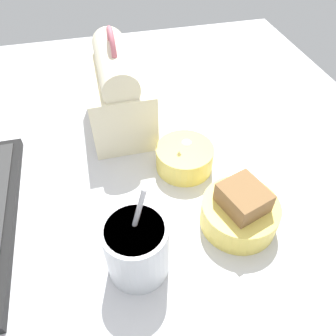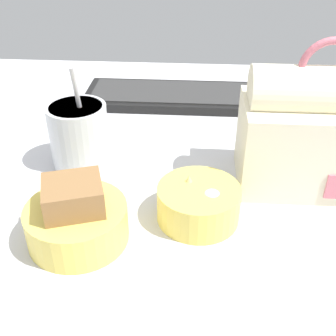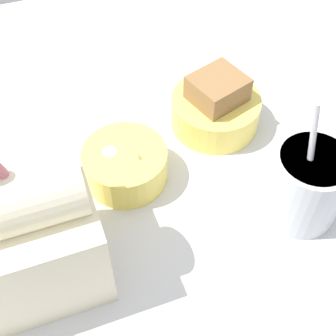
{
  "view_description": "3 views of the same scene",
  "coord_description": "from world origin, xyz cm",
  "px_view_note": "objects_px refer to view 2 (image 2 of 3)",
  "views": [
    {
      "loc": [
        -37.08,
        6.69,
        48.54
      ],
      "look_at": [
        1.9,
        -2.94,
        7.0
      ],
      "focal_mm": 35.0,
      "sensor_mm": 36.0,
      "label": 1
    },
    {
      "loc": [
        5.36,
        -51.71,
        38.74
      ],
      "look_at": [
        1.9,
        -2.94,
        7.0
      ],
      "focal_mm": 45.0,
      "sensor_mm": 36.0,
      "label": 2
    },
    {
      "loc": [
        14.17,
        30.85,
        51.76
      ],
      "look_at": [
        1.9,
        -2.94,
        7.0
      ],
      "focal_mm": 50.0,
      "sensor_mm": 36.0,
      "label": 3
    }
  ],
  "objects_px": {
    "soup_cup": "(79,135)",
    "computer_mouse": "(300,94)",
    "keyboard": "(177,96)",
    "lunch_bag": "(316,133)",
    "bento_bowl_snacks": "(198,202)",
    "bento_bowl_sandwich": "(77,219)"
  },
  "relations": [
    {
      "from": "lunch_bag",
      "to": "bento_bowl_snacks",
      "type": "relative_size",
      "value": 1.98
    },
    {
      "from": "soup_cup",
      "to": "computer_mouse",
      "type": "height_order",
      "value": "soup_cup"
    },
    {
      "from": "keyboard",
      "to": "bento_bowl_snacks",
      "type": "distance_m",
      "value": 0.39
    },
    {
      "from": "lunch_bag",
      "to": "bento_bowl_snacks",
      "type": "height_order",
      "value": "lunch_bag"
    },
    {
      "from": "computer_mouse",
      "to": "soup_cup",
      "type": "bearing_deg",
      "value": -145.21
    },
    {
      "from": "soup_cup",
      "to": "bento_bowl_sandwich",
      "type": "bearing_deg",
      "value": -77.59
    },
    {
      "from": "soup_cup",
      "to": "computer_mouse",
      "type": "xyz_separation_m",
      "value": [
        0.4,
        0.28,
        -0.04
      ]
    },
    {
      "from": "keyboard",
      "to": "bento_bowl_sandwich",
      "type": "relative_size",
      "value": 3.04
    },
    {
      "from": "lunch_bag",
      "to": "computer_mouse",
      "type": "distance_m",
      "value": 0.31
    },
    {
      "from": "keyboard",
      "to": "computer_mouse",
      "type": "height_order",
      "value": "computer_mouse"
    },
    {
      "from": "lunch_bag",
      "to": "computer_mouse",
      "type": "height_order",
      "value": "lunch_bag"
    },
    {
      "from": "keyboard",
      "to": "bento_bowl_snacks",
      "type": "height_order",
      "value": "bento_bowl_snacks"
    },
    {
      "from": "lunch_bag",
      "to": "bento_bowl_sandwich",
      "type": "relative_size",
      "value": 1.73
    },
    {
      "from": "keyboard",
      "to": "computer_mouse",
      "type": "relative_size",
      "value": 4.99
    },
    {
      "from": "keyboard",
      "to": "bento_bowl_snacks",
      "type": "relative_size",
      "value": 3.49
    },
    {
      "from": "keyboard",
      "to": "computer_mouse",
      "type": "xyz_separation_m",
      "value": [
        0.26,
        0.02,
        0.01
      ]
    },
    {
      "from": "bento_bowl_sandwich",
      "to": "soup_cup",
      "type": "bearing_deg",
      "value": 102.41
    },
    {
      "from": "keyboard",
      "to": "lunch_bag",
      "type": "height_order",
      "value": "lunch_bag"
    },
    {
      "from": "keyboard",
      "to": "bento_bowl_snacks",
      "type": "bearing_deg",
      "value": -82.8
    },
    {
      "from": "computer_mouse",
      "to": "bento_bowl_snacks",
      "type": "bearing_deg",
      "value": -117.71
    },
    {
      "from": "lunch_bag",
      "to": "computer_mouse",
      "type": "xyz_separation_m",
      "value": [
        0.05,
        0.3,
        -0.07
      ]
    },
    {
      "from": "soup_cup",
      "to": "computer_mouse",
      "type": "relative_size",
      "value": 2.19
    }
  ]
}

